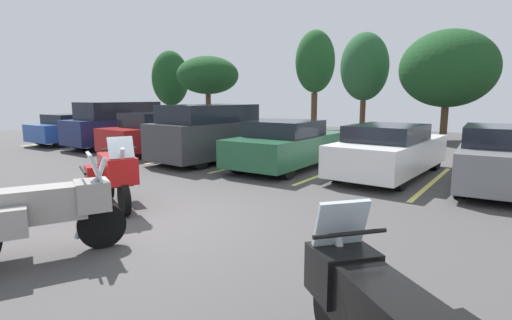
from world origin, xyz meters
TOP-DOWN VIEW (x-y plane):
  - ground at (0.00, 0.00)m, footprint 44.00×44.00m
  - motorcycle_touring at (-1.17, 0.27)m, footprint 1.95×1.27m
  - motorcycle_second at (0.14, -1.76)m, footprint 1.28×2.03m
  - parking_stripes at (-2.00, 6.24)m, footprint 21.96×4.68m
  - car_blue at (-11.74, 6.02)m, footprint 1.85×4.43m
  - car_navy at (-9.01, 6.32)m, footprint 2.03×4.91m
  - car_red at (-6.29, 6.08)m, footprint 2.10×4.83m
  - car_charcoal at (-3.33, 5.82)m, footprint 2.28×4.99m
  - car_green at (-0.64, 6.00)m, footprint 1.99×4.60m
  - car_white at (2.28, 6.48)m, footprint 2.04×4.87m
  - car_grey at (4.89, 6.44)m, footprint 2.09×4.54m
  - tree_center_left at (-18.86, 18.45)m, footprint 2.95×2.95m
  - tree_left at (1.90, 16.70)m, footprint 4.46×4.46m
  - tree_far_left at (-13.52, 16.94)m, footprint 4.31×4.31m
  - tree_far_right at (-6.59, 19.67)m, footprint 2.57×2.57m
  - tree_center at (-2.62, 17.90)m, footprint 2.68×2.68m

SIDE VIEW (x-z plane):
  - ground at x=0.00m, z-range -0.10..0.00m
  - parking_stripes at x=-2.00m, z-range 0.00..0.01m
  - motorcycle_second at x=0.14m, z-range -0.04..1.35m
  - car_blue at x=-11.74m, z-range 0.00..1.36m
  - motorcycle_touring at x=-1.17m, z-range -0.04..1.40m
  - car_white at x=2.28m, z-range -0.01..1.40m
  - car_green at x=-0.64m, z-range -0.02..1.42m
  - car_grey at x=4.89m, z-range -0.02..1.46m
  - car_red at x=-6.29m, z-range -0.03..1.52m
  - car_charcoal at x=-3.33m, z-range -0.01..1.88m
  - car_navy at x=-9.01m, z-range 0.00..1.91m
  - tree_left at x=1.90m, z-range 0.81..6.08m
  - tree_center_left at x=-18.86m, z-range 0.69..6.46m
  - tree_far_left at x=-13.52m, z-range 1.13..6.05m
  - tree_center at x=-2.62m, z-range 0.94..6.63m
  - tree_far_right at x=-6.59m, z-range 1.15..7.56m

